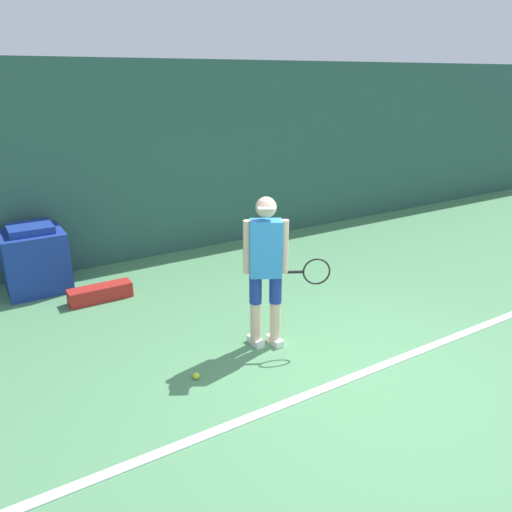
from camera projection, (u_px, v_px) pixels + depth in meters
ground_plane at (354, 376)px, 5.10m from camera, size 24.00×24.00×0.00m
back_wall at (173, 161)px, 8.21m from camera, size 24.00×0.10×3.14m
court_baseline at (355, 376)px, 5.08m from camera, size 21.60×0.10×0.01m
tennis_player at (267, 266)px, 5.38m from camera, size 0.84×0.52×1.72m
tennis_ball at (196, 376)px, 5.04m from camera, size 0.07×0.07×0.07m
covered_chair at (35, 259)px, 7.02m from camera, size 0.83×0.81×0.96m
equipment_bag at (100, 293)px, 6.78m from camera, size 0.84×0.25×0.21m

